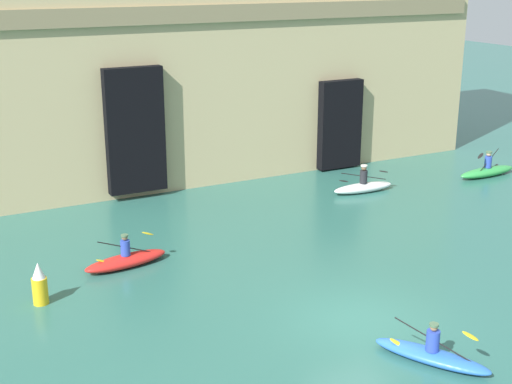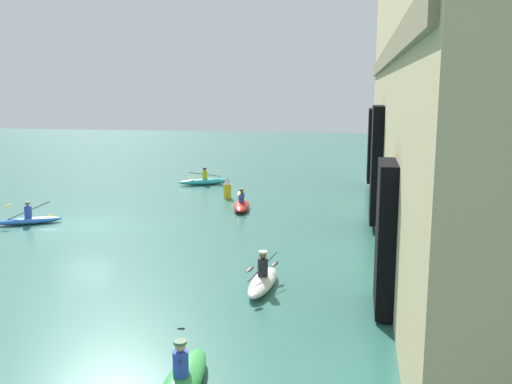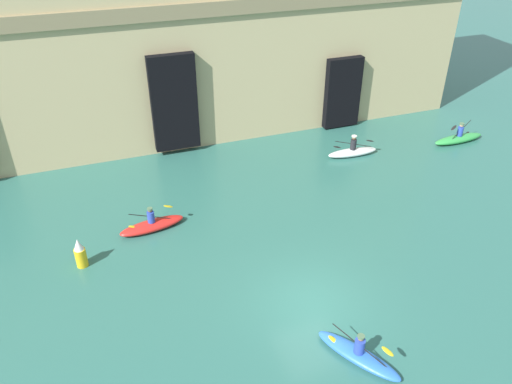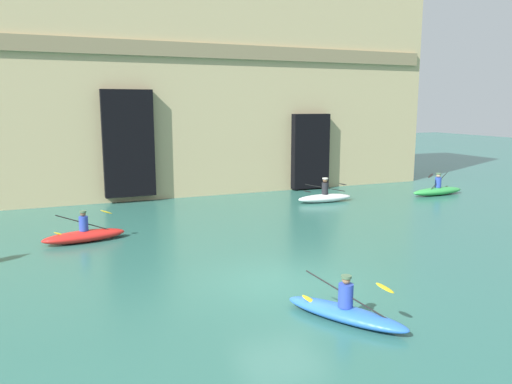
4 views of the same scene
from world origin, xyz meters
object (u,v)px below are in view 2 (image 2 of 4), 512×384
object	(u,v)px
kayak_green	(181,383)
kayak_blue	(29,220)
kayak_red	(242,205)
kayak_cyan	(205,181)
kayak_white	(263,280)
marker_buoy	(227,188)

from	to	relation	value
kayak_green	kayak_blue	bearing A→B (deg)	38.90
kayak_red	kayak_cyan	bearing A→B (deg)	20.37
kayak_white	kayak_blue	size ratio (longest dim) A/B	0.99
kayak_blue	marker_buoy	size ratio (longest dim) A/B	2.26
kayak_red	marker_buoy	distance (m)	3.48
kayak_cyan	marker_buoy	distance (m)	5.11
kayak_cyan	kayak_blue	bearing A→B (deg)	40.45
kayak_blue	kayak_red	bearing A→B (deg)	-1.61
kayak_red	kayak_cyan	xyz separation A→B (m)	(-7.50, -4.11, 0.01)
kayak_red	kayak_blue	size ratio (longest dim) A/B	1.01
kayak_green	marker_buoy	bearing A→B (deg)	8.11
kayak_white	marker_buoy	xyz separation A→B (m)	(-15.09, -4.70, 0.35)
kayak_white	marker_buoy	bearing A→B (deg)	20.28
kayak_white	marker_buoy	distance (m)	15.81
kayak_white	kayak_blue	world-z (taller)	kayak_white
kayak_red	kayak_blue	distance (m)	10.77
kayak_green	marker_buoy	xyz separation A→B (m)	(-21.92, -4.07, 0.36)
kayak_blue	kayak_cyan	xyz separation A→B (m)	(-12.61, 5.37, 0.03)
kayak_cyan	marker_buoy	xyz separation A→B (m)	(4.39, 2.60, 0.37)
kayak_cyan	marker_buoy	bearing A→B (deg)	94.16
kayak_red	marker_buoy	world-z (taller)	marker_buoy
kayak_blue	marker_buoy	bearing A→B (deg)	15.97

